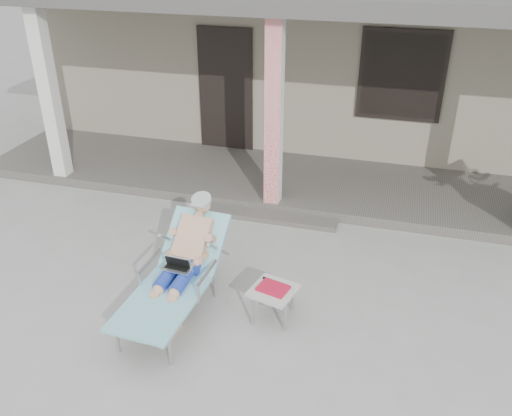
% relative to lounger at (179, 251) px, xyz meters
% --- Properties ---
extents(ground, '(60.00, 60.00, 0.00)m').
position_rel_lounger_xyz_m(ground, '(0.42, 0.31, -0.72)').
color(ground, '#9E9E99').
rests_on(ground, ground).
extents(house, '(10.40, 5.40, 3.30)m').
position_rel_lounger_xyz_m(house, '(0.42, 6.81, 0.95)').
color(house, gray).
rests_on(house, ground).
extents(porch_deck, '(10.00, 2.00, 0.15)m').
position_rel_lounger_xyz_m(porch_deck, '(0.42, 3.31, -0.64)').
color(porch_deck, '#605B56').
rests_on(porch_deck, ground).
extents(porch_overhang, '(10.00, 2.30, 2.85)m').
position_rel_lounger_xyz_m(porch_overhang, '(0.42, 3.26, 2.07)').
color(porch_overhang, silver).
rests_on(porch_overhang, porch_deck).
extents(porch_step, '(2.00, 0.30, 0.07)m').
position_rel_lounger_xyz_m(porch_step, '(0.42, 2.16, -0.68)').
color(porch_step, '#605B56').
rests_on(porch_step, ground).
extents(lounger, '(0.78, 1.83, 1.17)m').
position_rel_lounger_xyz_m(lounger, '(0.00, 0.00, 0.00)').
color(lounger, '#B7B7BC').
rests_on(lounger, ground).
extents(side_table, '(0.54, 0.54, 0.40)m').
position_rel_lounger_xyz_m(side_table, '(1.02, 0.08, -0.38)').
color(side_table, beige).
rests_on(side_table, ground).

